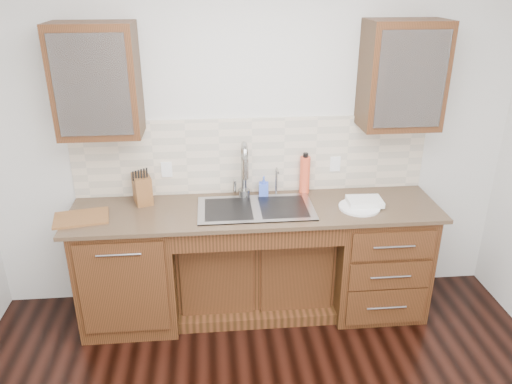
{
  "coord_description": "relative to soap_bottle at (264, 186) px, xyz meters",
  "views": [
    {
      "loc": [
        -0.3,
        -1.85,
        2.48
      ],
      "look_at": [
        0.0,
        1.4,
        1.05
      ],
      "focal_mm": 35.0,
      "sensor_mm": 36.0,
      "label": 1
    }
  ],
  "objects": [
    {
      "name": "water_bottle",
      "position": [
        0.32,
        0.04,
        0.07
      ],
      "size": [
        0.09,
        0.09,
        0.29
      ],
      "primitive_type": "cylinder",
      "rotation": [
        0.0,
        0.0,
        0.17
      ],
      "color": "#ED5230",
      "rests_on": "countertop"
    },
    {
      "name": "cup_right_a",
      "position": [
        0.89,
        -0.06,
        0.79
      ],
      "size": [
        0.15,
        0.15,
        0.1
      ],
      "primitive_type": "imported",
      "rotation": [
        0.0,
        0.0,
        0.2
      ],
      "color": "silver",
      "rests_on": "upper_cabinet_right"
    },
    {
      "name": "backsplash",
      "position": [
        -0.08,
        0.1,
        0.22
      ],
      "size": [
        2.7,
        0.02,
        0.59
      ],
      "primitive_type": "cube",
      "color": "beige",
      "rests_on": "wall_back"
    },
    {
      "name": "filter_tap",
      "position": [
        0.1,
        0.01,
        0.04
      ],
      "size": [
        0.02,
        0.02,
        0.24
      ],
      "primitive_type": "cylinder",
      "color": "#999993",
      "rests_on": "countertop"
    },
    {
      "name": "base_cabinet_center",
      "position": [
        -0.08,
        -0.11,
        -0.64
      ],
      "size": [
        1.2,
        0.44,
        0.7
      ],
      "primitive_type": "cube",
      "color": "#593014",
      "rests_on": "ground"
    },
    {
      "name": "cup_left_b",
      "position": [
        -1.08,
        -0.06,
        0.78
      ],
      "size": [
        0.1,
        0.1,
        0.09
      ],
      "primitive_type": "imported",
      "rotation": [
        0.0,
        0.0,
        -0.06
      ],
      "color": "white",
      "rests_on": "upper_cabinet_left"
    },
    {
      "name": "base_cabinet_left",
      "position": [
        -1.03,
        -0.2,
        -0.55
      ],
      "size": [
        0.7,
        0.62,
        0.88
      ],
      "primitive_type": "cube",
      "color": "#593014",
      "rests_on": "ground"
    },
    {
      "name": "plate",
      "position": [
        0.67,
        -0.29,
        -0.07
      ],
      "size": [
        0.31,
        0.31,
        0.02
      ],
      "primitive_type": "cylinder",
      "rotation": [
        0.0,
        0.0,
        -0.02
      ],
      "color": "white",
      "rests_on": "countertop"
    },
    {
      "name": "cup_right_b",
      "position": [
        1.08,
        -0.06,
        0.79
      ],
      "size": [
        0.14,
        0.14,
        0.1
      ],
      "primitive_type": "imported",
      "rotation": [
        0.0,
        0.0,
        -0.39
      ],
      "color": "white",
      "rests_on": "upper_cabinet_right"
    },
    {
      "name": "outlet_right",
      "position": [
        0.57,
        0.08,
        0.13
      ],
      "size": [
        0.08,
        0.01,
        0.12
      ],
      "primitive_type": "cube",
      "color": "white",
      "rests_on": "backsplash"
    },
    {
      "name": "soap_bottle",
      "position": [
        0.0,
        0.0,
        0.0
      ],
      "size": [
        0.08,
        0.08,
        0.16
      ],
      "primitive_type": "imported",
      "rotation": [
        0.0,
        0.0,
        -0.13
      ],
      "color": "#4162DF",
      "rests_on": "countertop"
    },
    {
      "name": "base_cabinet_right",
      "position": [
        0.87,
        -0.2,
        -0.55
      ],
      "size": [
        0.7,
        0.62,
        0.88
      ],
      "primitive_type": "cube",
      "color": "#593014",
      "rests_on": "ground"
    },
    {
      "name": "cup_left_a",
      "position": [
        -1.26,
        -0.06,
        0.79
      ],
      "size": [
        0.17,
        0.17,
        0.1
      ],
      "primitive_type": "imported",
      "rotation": [
        0.0,
        0.0,
        0.4
      ],
      "color": "white",
      "rests_on": "upper_cabinet_left"
    },
    {
      "name": "cutting_board",
      "position": [
        -1.31,
        -0.28,
        -0.07
      ],
      "size": [
        0.41,
        0.32,
        0.02
      ],
      "primitive_type": "cube",
      "rotation": [
        0.0,
        0.0,
        0.18
      ],
      "color": "#A5642E",
      "rests_on": "countertop"
    },
    {
      "name": "outlet_left",
      "position": [
        -0.73,
        0.08,
        0.13
      ],
      "size": [
        0.08,
        0.01,
        0.12
      ],
      "primitive_type": "cube",
      "color": "white",
      "rests_on": "backsplash"
    },
    {
      "name": "upper_cabinet_left",
      "position": [
        -1.13,
        -0.06,
        0.84
      ],
      "size": [
        0.55,
        0.34,
        0.75
      ],
      "primitive_type": "cube",
      "color": "#593014",
      "rests_on": "wall_back"
    },
    {
      "name": "sink",
      "position": [
        -0.08,
        -0.23,
        -0.16
      ],
      "size": [
        0.84,
        0.46,
        0.19
      ],
      "primitive_type": "cube",
      "color": "#9E9EA5",
      "rests_on": "countertop"
    },
    {
      "name": "faucet",
      "position": [
        -0.15,
        -0.0,
        0.12
      ],
      "size": [
        0.04,
        0.04,
        0.4
      ],
      "primitive_type": "cylinder",
      "color": "#999993",
      "rests_on": "countertop"
    },
    {
      "name": "wall_back",
      "position": [
        -0.08,
        0.16,
        0.36
      ],
      "size": [
        4.0,
        0.1,
        2.7
      ],
      "primitive_type": "cube",
      "color": "silver",
      "rests_on": "ground"
    },
    {
      "name": "countertop",
      "position": [
        -0.08,
        -0.22,
        -0.09
      ],
      "size": [
        2.7,
        0.65,
        0.03
      ],
      "primitive_type": "cube",
      "color": "#84705B",
      "rests_on": "base_cabinet_left"
    },
    {
      "name": "dish_towel",
      "position": [
        0.72,
        -0.25,
        -0.04
      ],
      "size": [
        0.26,
        0.19,
        0.04
      ],
      "primitive_type": "cube",
      "rotation": [
        0.0,
        0.0,
        -0.04
      ],
      "color": "silver",
      "rests_on": "plate"
    },
    {
      "name": "upper_cabinet_right",
      "position": [
        0.97,
        -0.06,
        0.84
      ],
      "size": [
        0.55,
        0.34,
        0.75
      ],
      "primitive_type": "cube",
      "color": "#593014",
      "rests_on": "wall_back"
    },
    {
      "name": "knife_block",
      "position": [
        -0.91,
        -0.03,
        0.03
      ],
      "size": [
        0.17,
        0.22,
        0.21
      ],
      "primitive_type": "cube",
      "rotation": [
        0.0,
        0.0,
        0.31
      ],
      "color": "#A87045",
      "rests_on": "countertop"
    }
  ]
}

